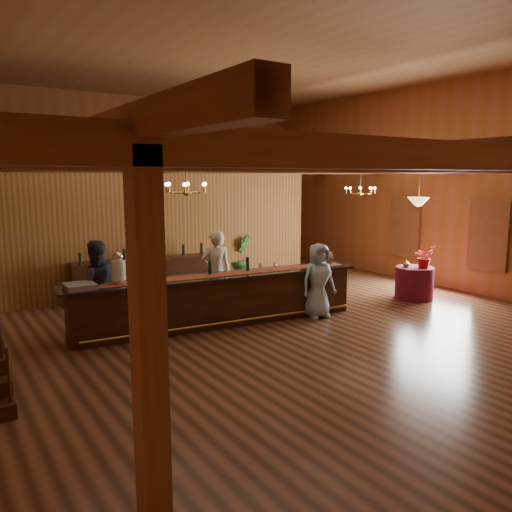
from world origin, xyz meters
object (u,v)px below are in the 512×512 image
pendant_lamp (418,201)px  raffle_drum (326,258)px  beverage_dispenser (118,269)px  round_table (414,283)px  chandelier_left (186,187)px  tasting_bar (220,300)px  bartender (216,272)px  staff_second (96,288)px  floor_plant (241,258)px  chandelier_right (360,190)px  backbar_shelf (146,278)px  guest (318,280)px

pendant_lamp → raffle_drum: bearing=170.9°
beverage_dispenser → round_table: 7.17m
chandelier_left → pendant_lamp: size_ratio=0.89×
round_table → tasting_bar: bearing=171.4°
bartender → staff_second: (-2.65, -0.11, -0.01)m
staff_second → round_table: bearing=173.3°
beverage_dispenser → bartender: (2.33, 0.51, -0.39)m
chandelier_left → floor_plant: 5.68m
tasting_bar → floor_plant: size_ratio=4.72×
round_table → chandelier_right: chandelier_right is taller
chandelier_left → floor_plant: chandelier_left is taller
chandelier_right → floor_plant: chandelier_right is taller
beverage_dispenser → backbar_shelf: beverage_dispenser is taller
tasting_bar → raffle_drum: size_ratio=18.29×
staff_second → guest: (4.30, -1.39, -0.11)m
raffle_drum → staff_second: staff_second is taller
bartender → pendant_lamp: bearing=178.0°
pendant_lamp → guest: 3.44m
round_table → staff_second: staff_second is taller
tasting_bar → round_table: 5.13m
pendant_lamp → staff_second: size_ratio=0.49×
tasting_bar → guest: size_ratio=3.87×
backbar_shelf → staff_second: 2.99m
tasting_bar → pendant_lamp: 5.46m
chandelier_left → tasting_bar: bearing=21.7°
beverage_dispenser → backbar_shelf: (1.56, 2.69, -0.82)m
chandelier_right → bartender: chandelier_right is taller
tasting_bar → chandelier_left: 2.46m
backbar_shelf → pendant_lamp: 6.91m
beverage_dispenser → raffle_drum: beverage_dispenser is taller
raffle_drum → bartender: size_ratio=0.18×
tasting_bar → staff_second: size_ratio=3.41×
pendant_lamp → floor_plant: 5.21m
chandelier_right → staff_second: 7.52m
beverage_dispenser → raffle_drum: 4.53m
raffle_drum → bartender: (-2.15, 1.17, -0.28)m
chandelier_right → backbar_shelf: bearing=161.1°
backbar_shelf → bartender: (0.77, -2.19, 0.43)m
beverage_dispenser → backbar_shelf: bearing=60.0°
staff_second → guest: 4.52m
tasting_bar → raffle_drum: (2.52, -0.36, 0.68)m
raffle_drum → floor_plant: (0.18, 3.89, -0.55)m
chandelier_right → chandelier_left: bearing=-166.0°
backbar_shelf → bartender: bearing=-63.9°
chandelier_left → guest: size_ratio=0.50×
raffle_drum → round_table: size_ratio=0.37×
tasting_bar → backbar_shelf: (-0.41, 2.99, -0.03)m
backbar_shelf → chandelier_right: chandelier_right is taller
pendant_lamp → beverage_dispenser: bearing=171.4°
floor_plant → round_table: bearing=-61.2°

